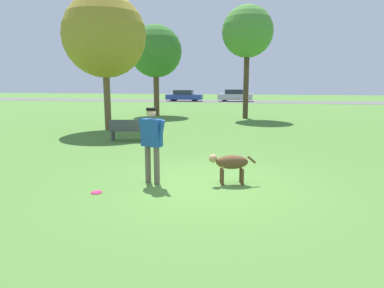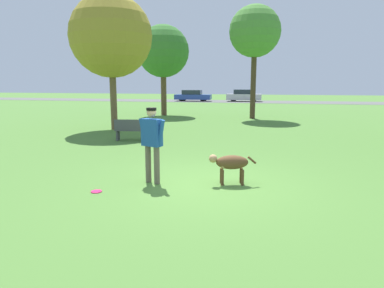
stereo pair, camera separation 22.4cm
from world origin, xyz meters
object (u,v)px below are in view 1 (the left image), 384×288
(dog, at_px, (230,163))
(parked_car_blue, at_px, (184,96))
(tree_mid_center, at_px, (247,32))
(tree_far_left, at_px, (156,52))
(parked_car_silver, at_px, (235,96))
(frisbee, at_px, (97,192))
(person, at_px, (152,139))
(tree_near_left, at_px, (104,36))
(park_bench, at_px, (128,130))

(dog, distance_m, parked_car_blue, 34.98)
(dog, relative_size, parked_car_blue, 0.24)
(tree_mid_center, relative_size, parked_car_blue, 1.54)
(tree_far_left, height_order, parked_car_blue, tree_far_left)
(dog, bearing_deg, parked_car_silver, -100.50)
(tree_mid_center, xyz_separation_m, parked_car_silver, (-2.21, 19.84, -4.58))
(frisbee, bearing_deg, parked_car_silver, 89.95)
(frisbee, bearing_deg, tree_mid_center, 81.92)
(frisbee, relative_size, parked_car_silver, 0.06)
(tree_mid_center, distance_m, parked_car_blue, 21.52)
(person, height_order, tree_near_left, tree_near_left)
(person, xyz_separation_m, tree_mid_center, (1.33, 14.88, 4.26))
(tree_far_left, bearing_deg, person, -72.98)
(tree_near_left, bearing_deg, tree_far_left, 89.71)
(tree_near_left, distance_m, parked_car_blue, 26.40)
(parked_car_silver, bearing_deg, dog, -85.54)
(frisbee, relative_size, park_bench, 0.16)
(parked_car_silver, bearing_deg, park_bench, -93.32)
(tree_far_left, bearing_deg, parked_car_blue, 96.91)
(tree_far_left, bearing_deg, dog, -67.10)
(tree_near_left, bearing_deg, person, -59.03)
(tree_far_left, relative_size, parked_car_silver, 1.49)
(parked_car_blue, bearing_deg, park_bench, -83.89)
(tree_mid_center, relative_size, parked_car_silver, 1.68)
(tree_mid_center, distance_m, tree_near_left, 9.22)
(parked_car_blue, distance_m, parked_car_silver, 6.19)
(person, xyz_separation_m, park_bench, (-2.68, 5.21, -0.56))
(person, bearing_deg, parked_car_silver, 111.62)
(parked_car_blue, bearing_deg, tree_near_left, -87.69)
(parked_car_blue, xyz_separation_m, park_bench, (4.38, -28.94, -0.21))
(frisbee, bearing_deg, tree_near_left, 113.69)
(parked_car_blue, bearing_deg, dog, -77.98)
(tree_near_left, xyz_separation_m, park_bench, (2.19, -2.90, -3.90))
(person, distance_m, parked_car_silver, 34.73)
(person, bearing_deg, tree_near_left, 141.13)
(tree_far_left, xyz_separation_m, parked_car_silver, (3.94, 18.95, -3.62))
(person, distance_m, frisbee, 1.63)
(person, bearing_deg, parked_car_blue, 121.83)
(dog, relative_size, park_bench, 0.72)
(parked_car_silver, relative_size, park_bench, 2.83)
(person, relative_size, parked_car_silver, 0.41)
(dog, distance_m, park_bench, 6.59)
(tree_near_left, height_order, parked_car_silver, tree_near_left)
(tree_mid_center, height_order, park_bench, tree_mid_center)
(park_bench, bearing_deg, dog, 121.66)
(person, distance_m, tree_mid_center, 15.53)
(tree_far_left, xyz_separation_m, tree_near_left, (-0.04, -7.66, 0.04))
(frisbee, relative_size, tree_far_left, 0.04)
(tree_mid_center, distance_m, park_bench, 11.52)
(dog, bearing_deg, frisbee, 9.60)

